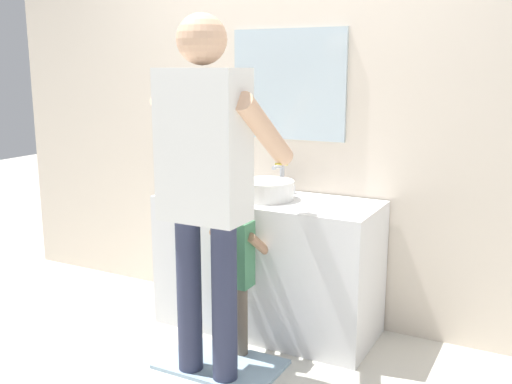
# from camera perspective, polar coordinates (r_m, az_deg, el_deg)

# --- Properties ---
(ground_plane) EXTENTS (14.00, 14.00, 0.00)m
(ground_plane) POSITION_cam_1_polar(r_m,az_deg,el_deg) (3.45, -1.20, -14.80)
(ground_plane) COLOR silver
(back_wall) EXTENTS (4.40, 0.10, 2.70)m
(back_wall) POSITION_cam_1_polar(r_m,az_deg,el_deg) (3.64, 3.49, 8.77)
(back_wall) COLOR beige
(back_wall) RESTS_ON ground
(vanity_cabinet) EXTENTS (1.30, 0.54, 0.81)m
(vanity_cabinet) POSITION_cam_1_polar(r_m,az_deg,el_deg) (3.54, 1.14, -7.01)
(vanity_cabinet) COLOR white
(vanity_cabinet) RESTS_ON ground
(sink_basin) EXTENTS (0.32, 0.32, 0.11)m
(sink_basin) POSITION_cam_1_polar(r_m,az_deg,el_deg) (3.40, 1.02, 0.24)
(sink_basin) COLOR silver
(sink_basin) RESTS_ON vanity_cabinet
(faucet) EXTENTS (0.18, 0.14, 0.18)m
(faucet) POSITION_cam_1_polar(r_m,az_deg,el_deg) (3.57, 2.46, 1.20)
(faucet) COLOR #B7BABF
(faucet) RESTS_ON vanity_cabinet
(toothbrush_cup) EXTENTS (0.07, 0.07, 0.21)m
(toothbrush_cup) POSITION_cam_1_polar(r_m,az_deg,el_deg) (3.63, -4.08, 0.88)
(toothbrush_cup) COLOR silver
(toothbrush_cup) RESTS_ON vanity_cabinet
(bath_mat) EXTENTS (0.64, 0.40, 0.02)m
(bath_mat) POSITION_cam_1_polar(r_m,az_deg,el_deg) (3.25, -3.43, -16.38)
(bath_mat) COLOR #99B7CC
(bath_mat) RESTS_ON ground
(child_toddler) EXTENTS (0.28, 0.28, 0.89)m
(child_toddler) POSITION_cam_1_polar(r_m,az_deg,el_deg) (3.16, -2.14, -6.86)
(child_toddler) COLOR #6B5B4C
(child_toddler) RESTS_ON ground
(adult_parent) EXTENTS (0.56, 0.58, 1.80)m
(adult_parent) POSITION_cam_1_polar(r_m,az_deg,el_deg) (2.82, -4.88, 2.27)
(adult_parent) COLOR #2D334C
(adult_parent) RESTS_ON ground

